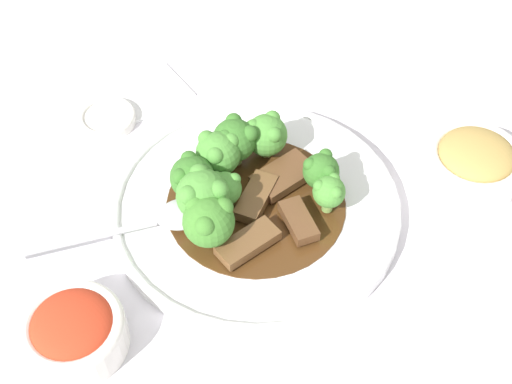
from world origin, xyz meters
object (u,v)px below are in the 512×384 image
Objects in this scene: beef_strip_3 at (254,199)px; broccoli_floret_5 at (237,139)px; broccoli_floret_2 at (203,195)px; side_bowl_appetizer at (474,163)px; beef_strip_2 at (248,243)px; broccoli_floret_8 at (192,177)px; serving_spoon at (166,218)px; broccoli_floret_6 at (209,221)px; broccoli_floret_7 at (266,134)px; broccoli_floret_1 at (321,171)px; broccoli_floret_4 at (329,191)px; sauce_dish at (108,118)px; side_bowl_kimchi at (74,331)px; main_plate at (256,206)px; broccoli_floret_0 at (225,188)px; beef_strip_1 at (284,175)px; broccoli_floret_3 at (218,153)px; beef_strip_0 at (299,221)px.

broccoli_floret_5 is at bearing 85.16° from beef_strip_3.
broccoli_floret_2 reaches higher than side_bowl_appetizer.
broccoli_floret_8 is (-0.03, 0.08, 0.03)m from beef_strip_2.
serving_spoon reaches higher than beef_strip_3.
broccoli_floret_6 reaches higher than beef_strip_2.
beef_strip_3 is 1.15× the size of broccoli_floret_8.
broccoli_floret_1 is at bearing -65.44° from broccoli_floret_7.
beef_strip_2 is 1.47× the size of broccoli_floret_1.
broccoli_floret_1 is at bearing 80.65° from broccoli_floret_4.
broccoli_floret_6 is at bearing -77.64° from sauce_dish.
broccoli_floret_5 reaches higher than serving_spoon.
side_bowl_appetizer is 1.57× the size of sauce_dish.
broccoli_floret_1 is at bearing 14.43° from side_bowl_kimchi.
sauce_dish is at bearing 70.03° from side_bowl_kimchi.
side_bowl_kimchi reaches higher than main_plate.
broccoli_floret_7 is (0.07, 0.11, 0.02)m from beef_strip_2.
broccoli_floret_5 is at bearing 87.29° from main_plate.
beef_strip_3 is 1.01× the size of broccoli_floret_2.
sauce_dish is (-0.02, 0.19, -0.02)m from serving_spoon.
beef_strip_2 is at bearing -42.45° from serving_spoon.
broccoli_floret_0 is at bearing 165.40° from main_plate.
broccoli_floret_2 is at bearing 179.48° from beef_strip_3.
beef_strip_3 is 0.23m from side_bowl_kimchi.
beef_strip_3 is at bearing -148.35° from main_plate.
broccoli_floret_7 is 0.23m from side_bowl_appetizer.
beef_strip_2 is 0.05m from broccoli_floret_6.
main_plate is 0.23m from side_bowl_kimchi.
broccoli_floret_6 is at bearing 176.97° from side_bowl_appetizer.
beef_strip_1 is 1.47× the size of broccoli_floret_7.
broccoli_floret_3 and broccoli_floret_5 have the same top height.
broccoli_floret_0 is 0.09m from broccoli_floret_7.
beef_strip_2 is 0.67× the size of side_bowl_appetizer.
beef_strip_1 is 1.19× the size of beef_strip_3.
sauce_dish is (-0.11, 0.20, -0.02)m from beef_strip_3.
beef_strip_0 is at bearing 8.81° from side_bowl_kimchi.
main_plate is 5.39× the size of broccoli_floret_6.
beef_strip_0 is 0.25m from side_bowl_kimchi.
broccoli_floret_3 reaches higher than broccoli_floret_1.
beef_strip_1 is 0.27m from side_bowl_kimchi.
beef_strip_0 is at bearing -9.52° from broccoli_floret_6.
main_plate is 5.58× the size of broccoli_floret_8.
serving_spoon is (-0.16, 0.05, -0.02)m from broccoli_floret_4.
main_plate is 7.14× the size of broccoli_floret_0.
broccoli_floret_2 is at bearing -160.65° from broccoli_floret_0.
broccoli_floret_6 reaches higher than broccoli_floret_8.
beef_strip_2 is 0.06m from beef_strip_3.
main_plate is at bearing -26.76° from broccoli_floret_8.
beef_strip_3 is at bearing 173.22° from broccoli_floret_1.
broccoli_floret_5 is 0.26m from side_bowl_kimchi.
sauce_dish is at bearing 108.38° from beef_strip_2.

